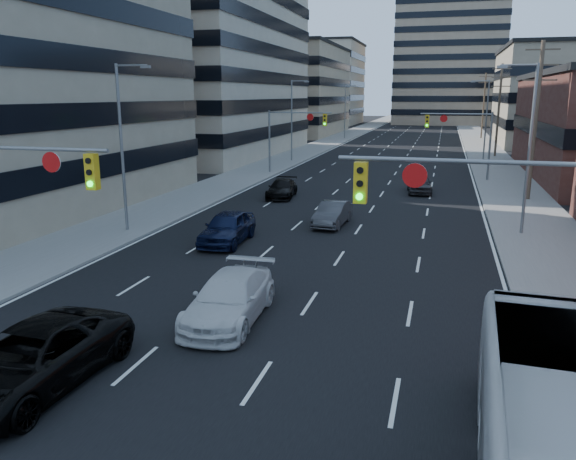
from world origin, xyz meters
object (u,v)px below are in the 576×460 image
Objects in this scene: white_van at (230,298)px; sedan_blue at (227,227)px; black_pickup at (32,359)px; transit_bus at (558,454)px.

sedan_blue is at bearing 109.44° from white_van.
black_pickup is 6.48m from white_van.
transit_bus reaches higher than black_pickup.
black_pickup is 1.22× the size of sedan_blue.
transit_bus is 2.16× the size of sedan_blue.
white_van is at bearing -70.08° from sedan_blue.
sedan_blue is (-0.54, 15.06, 0.00)m from black_pickup.
sedan_blue is (-3.80, 9.45, 0.05)m from white_van.
transit_bus is at bearing -41.87° from white_van.
black_pickup is 0.57× the size of transit_bus.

